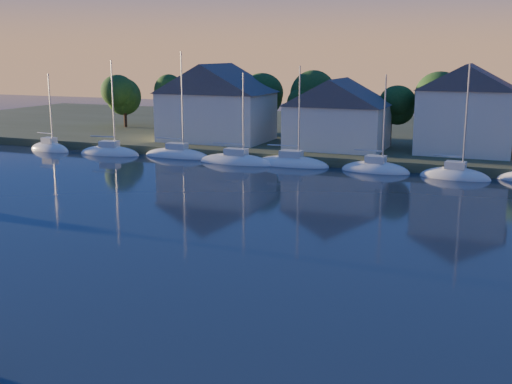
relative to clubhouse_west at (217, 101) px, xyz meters
The scene contains 7 objects.
shoreline_land 28.43m from the clubhouse_west, 37.69° to the left, with size 160.00×50.00×2.00m, color #394226.
wooden_dock 23.56m from the clubhouse_west, 15.26° to the right, with size 120.00×3.00×1.00m, color brown.
clubhouse_west is the anchor object (origin of this frame).
clubhouse_centre 16.05m from the clubhouse_west, ahead, with size 11.55×8.40×8.08m.
clubhouse_east 30.02m from the clubhouse_west, ahead, with size 10.50×8.40×9.80m.
tree_line 24.55m from the clubhouse_west, 11.77° to the left, with size 93.40×5.40×8.90m.
moored_fleet 17.64m from the clubhouse_west, 32.73° to the right, with size 71.50×2.40×12.05m.
Camera 1 is at (13.46, -15.36, 12.03)m, focal length 45.00 mm.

